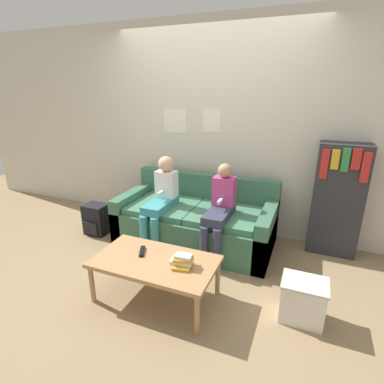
% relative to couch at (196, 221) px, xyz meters
% --- Properties ---
extents(ground_plane, '(10.00, 10.00, 0.00)m').
position_rel_couch_xyz_m(ground_plane, '(0.00, -0.56, -0.27)').
color(ground_plane, '#937A56').
extents(wall_back, '(8.00, 0.06, 2.60)m').
position_rel_couch_xyz_m(wall_back, '(-0.00, 0.54, 1.03)').
color(wall_back, beige).
rests_on(wall_back, ground_plane).
extents(couch, '(1.84, 0.89, 0.77)m').
position_rel_couch_xyz_m(couch, '(0.00, 0.00, 0.00)').
color(couch, '#38664C').
rests_on(couch, ground_plane).
extents(coffee_table, '(1.07, 0.59, 0.39)m').
position_rel_couch_xyz_m(coffee_table, '(0.06, -1.13, 0.08)').
color(coffee_table, '#AD7F51').
rests_on(coffee_table, ground_plane).
extents(person_left, '(0.24, 0.60, 1.05)m').
position_rel_couch_xyz_m(person_left, '(-0.36, -0.20, 0.33)').
color(person_left, teal).
rests_on(person_left, ground_plane).
extents(person_right, '(0.24, 0.60, 1.03)m').
position_rel_couch_xyz_m(person_right, '(0.36, -0.21, 0.31)').
color(person_right, '#33384C').
rests_on(person_right, ground_plane).
extents(tv_remote, '(0.11, 0.17, 0.02)m').
position_rel_couch_xyz_m(tv_remote, '(-0.11, -1.06, 0.13)').
color(tv_remote, black).
rests_on(tv_remote, coffee_table).
extents(book_stack, '(0.20, 0.18, 0.11)m').
position_rel_couch_xyz_m(book_stack, '(0.32, -1.12, 0.17)').
color(book_stack, gold).
rests_on(book_stack, coffee_table).
extents(bookshelf, '(0.51, 0.28, 1.26)m').
position_rel_couch_xyz_m(bookshelf, '(1.52, 0.36, 0.37)').
color(bookshelf, '#2D2D33').
rests_on(bookshelf, ground_plane).
extents(storage_box, '(0.36, 0.28, 0.35)m').
position_rel_couch_xyz_m(storage_box, '(1.29, -0.90, -0.09)').
color(storage_box, silver).
rests_on(storage_box, ground_plane).
extents(backpack, '(0.29, 0.25, 0.39)m').
position_rel_couch_xyz_m(backpack, '(-1.27, -0.30, -0.07)').
color(backpack, black).
rests_on(backpack, ground_plane).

